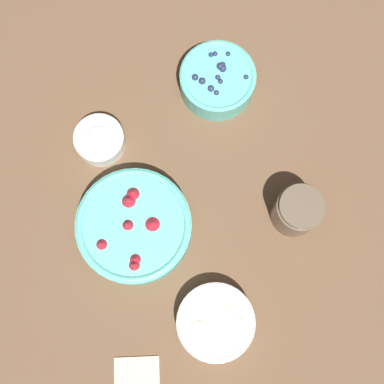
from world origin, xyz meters
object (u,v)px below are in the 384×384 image
at_px(bowl_strawberries, 134,226).
at_px(bowl_bananas, 216,322).
at_px(bowl_blueberries, 217,80).
at_px(jar_chocolate, 297,211).
at_px(bowl_cream, 100,140).

bearing_deg(bowl_strawberries, bowl_bananas, -160.71).
xyz_separation_m(bowl_strawberries, bowl_bananas, (-0.24, -0.08, -0.01)).
bearing_deg(bowl_blueberries, jar_chocolate, -172.96).
relative_size(bowl_bananas, jar_chocolate, 1.52).
height_order(bowl_blueberries, bowl_cream, bowl_blueberries).
relative_size(bowl_blueberries, bowl_bananas, 1.06).
xyz_separation_m(bowl_strawberries, jar_chocolate, (-0.09, -0.32, 0.01)).
bearing_deg(jar_chocolate, bowl_strawberries, 73.69).
bearing_deg(bowl_blueberries, bowl_cream, 96.08).
bearing_deg(bowl_strawberries, bowl_cream, 1.27).
bearing_deg(bowl_bananas, jar_chocolate, -58.55).
distance_m(bowl_bananas, jar_chocolate, 0.28).
bearing_deg(bowl_cream, jar_chocolate, -132.57).
relative_size(bowl_blueberries, jar_chocolate, 1.61).
xyz_separation_m(bowl_strawberries, bowl_blueberries, (0.23, -0.28, -0.00)).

